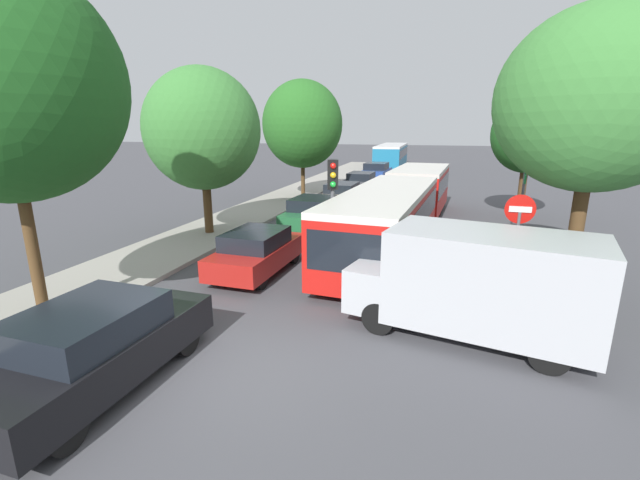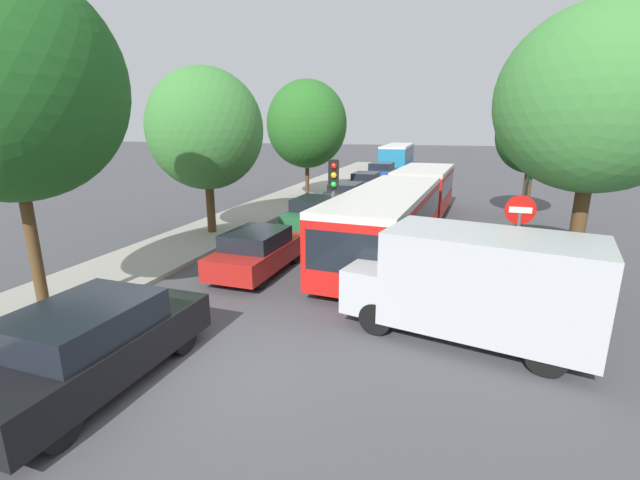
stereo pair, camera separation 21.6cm
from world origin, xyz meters
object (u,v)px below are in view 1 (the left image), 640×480
(articulated_bus, at_px, (403,203))
(tree_left_far, at_px, (303,127))
(queued_car_green, at_px, (313,213))
(tree_left_mid, at_px, (203,130))
(queued_car_blue, at_px, (376,172))
(city_bus_rear, at_px, (392,154))
(tree_right_mid, at_px, (529,134))
(tree_left_near, at_px, (6,90))
(tree_right_near, at_px, (597,101))
(direction_sign_post, at_px, (525,179))
(queued_car_black, at_px, (94,346))
(queued_car_red, at_px, (257,251))
(queued_car_tan, at_px, (342,195))
(white_van, at_px, (478,282))
(queued_car_graphite, at_px, (361,182))
(no_entry_sign, at_px, (517,233))
(traffic_light, at_px, (333,189))

(articulated_bus, distance_m, tree_left_far, 10.46)
(queued_car_green, height_order, tree_left_mid, tree_left_mid)
(queued_car_blue, bearing_deg, city_bus_rear, 3.27)
(tree_left_mid, xyz_separation_m, tree_right_mid, (12.81, 6.83, -0.23))
(tree_left_near, bearing_deg, tree_right_mid, 50.97)
(city_bus_rear, xyz_separation_m, tree_right_near, (8.61, -35.82, 3.49))
(queued_car_green, xyz_separation_m, tree_left_mid, (-3.79, -2.26, 3.54))
(articulated_bus, xyz_separation_m, direction_sign_post, (4.27, -0.87, 1.21))
(queued_car_black, bearing_deg, queued_car_red, 0.40)
(city_bus_rear, relative_size, queued_car_blue, 2.60)
(queued_car_tan, xyz_separation_m, tree_right_mid, (8.95, -0.83, 3.34))
(direction_sign_post, xyz_separation_m, tree_left_near, (-11.37, -9.56, 2.53))
(queued_car_black, xyz_separation_m, tree_left_far, (-2.66, 19.66, 3.59))
(city_bus_rear, relative_size, queued_car_black, 2.62)
(tree_left_far, bearing_deg, tree_right_mid, -13.29)
(queued_car_green, relative_size, tree_right_mid, 0.70)
(articulated_bus, bearing_deg, tree_right_near, 41.21)
(articulated_bus, relative_size, tree_right_near, 2.29)
(white_van, bearing_deg, queued_car_black, 42.68)
(queued_car_black, bearing_deg, queued_car_graphite, 1.68)
(queued_car_tan, distance_m, direction_sign_post, 10.46)
(city_bus_rear, bearing_deg, queued_car_black, 178.85)
(white_van, relative_size, tree_left_near, 0.69)
(queued_car_red, relative_size, tree_left_near, 0.51)
(tree_left_mid, bearing_deg, white_van, -32.15)
(tree_left_mid, relative_size, tree_right_near, 0.95)
(queued_car_graphite, height_order, direction_sign_post, direction_sign_post)
(no_entry_sign, relative_size, tree_right_mid, 0.48)
(white_van, xyz_separation_m, no_entry_sign, (0.96, 1.97, 0.64))
(tree_right_near, bearing_deg, white_van, -135.31)
(queued_car_tan, relative_size, traffic_light, 1.17)
(queued_car_red, relative_size, queued_car_graphite, 0.98)
(queued_car_green, distance_m, tree_right_mid, 10.63)
(queued_car_red, bearing_deg, queued_car_blue, 2.08)
(queued_car_red, distance_m, queued_car_tan, 11.43)
(queued_car_blue, height_order, tree_right_mid, tree_right_mid)
(tree_right_near, bearing_deg, queued_car_black, -145.23)
(white_van, bearing_deg, tree_left_far, -48.23)
(traffic_light, distance_m, tree_right_near, 6.99)
(traffic_light, height_order, tree_left_far, tree_left_far)
(queued_car_green, relative_size, queued_car_tan, 1.03)
(queued_car_tan, distance_m, tree_right_near, 15.03)
(queued_car_red, height_order, traffic_light, traffic_light)
(articulated_bus, xyz_separation_m, queued_car_red, (-3.82, -5.92, -0.67))
(queued_car_black, xyz_separation_m, no_entry_sign, (7.32, 5.71, 1.11))
(queued_car_graphite, height_order, tree_left_near, tree_left_near)
(no_entry_sign, bearing_deg, queued_car_black, -52.04)
(city_bus_rear, height_order, queued_car_green, city_bus_rear)
(traffic_light, bearing_deg, white_van, 29.99)
(city_bus_rear, xyz_separation_m, direction_sign_post, (8.24, -30.51, 1.14))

